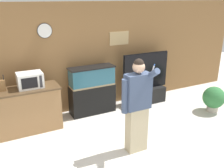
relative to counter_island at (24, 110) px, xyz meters
The scene contains 8 objects.
wall_back_paneled 1.64m from the counter_island, 22.85° to the left, with size 10.00×0.08×2.60m.
counter_island is the anchor object (origin of this frame).
microwave 0.65m from the counter_island, ahead, with size 0.50×0.38×0.31m.
knife_block 0.68m from the counter_island, behind, with size 0.11×0.10×0.33m.
aquarium_on_stand 1.62m from the counter_island, ahead, with size 1.09×0.39×1.16m.
tv_on_stand 3.08m from the counter_island, ahead, with size 1.32×0.40×1.35m.
person_standing 2.40m from the counter_island, 44.05° to the right, with size 0.55×0.41×1.73m.
potted_plant 4.41m from the counter_island, 14.40° to the right, with size 0.53×0.53×0.64m.
Camera 1 is at (-1.80, -2.81, 2.69)m, focal length 40.00 mm.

